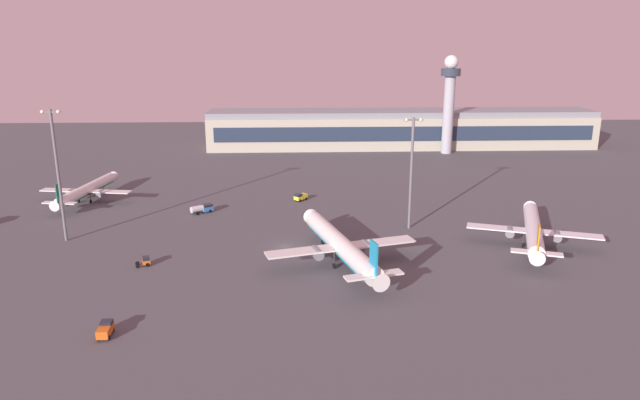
% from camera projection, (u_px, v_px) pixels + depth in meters
% --- Properties ---
extents(ground_plane, '(416.00, 416.00, 0.00)m').
position_uv_depth(ground_plane, '(284.00, 247.00, 136.39)').
color(ground_plane, '#4C4C51').
extents(terminal_building, '(169.29, 22.40, 16.40)m').
position_uv_depth(terminal_building, '(401.00, 129.00, 257.12)').
color(terminal_building, '#B2AD99').
rests_on(terminal_building, ground).
extents(control_tower, '(8.00, 8.00, 40.44)m').
position_uv_depth(control_tower, '(449.00, 98.00, 239.45)').
color(control_tower, '#A8A8B2').
rests_on(control_tower, ground).
extents(airplane_taxiway_distant, '(33.28, 42.37, 11.07)m').
position_uv_depth(airplane_taxiway_distant, '(341.00, 245.00, 125.11)').
color(airplane_taxiway_distant, silver).
rests_on(airplane_taxiway_distant, ground).
extents(airplane_mid_apron, '(29.85, 37.91, 10.04)m').
position_uv_depth(airplane_mid_apron, '(533.00, 230.00, 136.10)').
color(airplane_mid_apron, white).
rests_on(airplane_mid_apron, ground).
extents(airplane_terminal_side, '(27.72, 35.47, 9.12)m').
position_uv_depth(airplane_terminal_side, '(86.00, 190.00, 172.90)').
color(airplane_terminal_side, silver).
rests_on(airplane_terminal_side, ground).
extents(pushback_tug, '(3.48, 2.67, 2.05)m').
position_uv_depth(pushback_tug, '(145.00, 261.00, 124.80)').
color(pushback_tug, '#D85919').
rests_on(pushback_tug, ground).
extents(fuel_truck, '(6.35, 5.37, 2.35)m').
position_uv_depth(fuel_truck, '(202.00, 208.00, 162.08)').
color(fuel_truck, '#3372BF').
rests_on(fuel_truck, ground).
extents(baggage_tractor, '(4.29, 4.34, 2.25)m').
position_uv_depth(baggage_tractor, '(301.00, 197.00, 174.32)').
color(baggage_tractor, yellow).
rests_on(baggage_tractor, ground).
extents(cargo_loader, '(2.15, 4.22, 2.25)m').
position_uv_depth(cargo_loader, '(105.00, 330.00, 95.42)').
color(cargo_loader, '#D85919').
rests_on(cargo_loader, ground).
extents(apron_light_east, '(4.80, 0.90, 28.55)m').
position_uv_depth(apron_light_east, '(411.00, 167.00, 145.28)').
color(apron_light_east, slate).
rests_on(apron_light_east, ground).
extents(apron_light_central, '(4.80, 0.90, 31.75)m').
position_uv_depth(apron_light_central, '(58.00, 169.00, 135.66)').
color(apron_light_central, slate).
rests_on(apron_light_central, ground).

